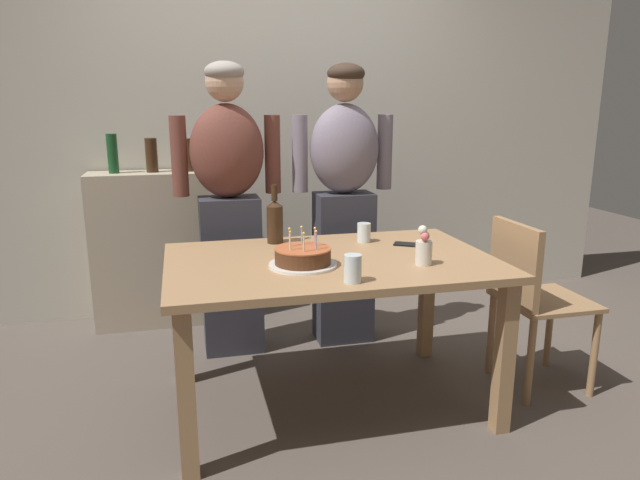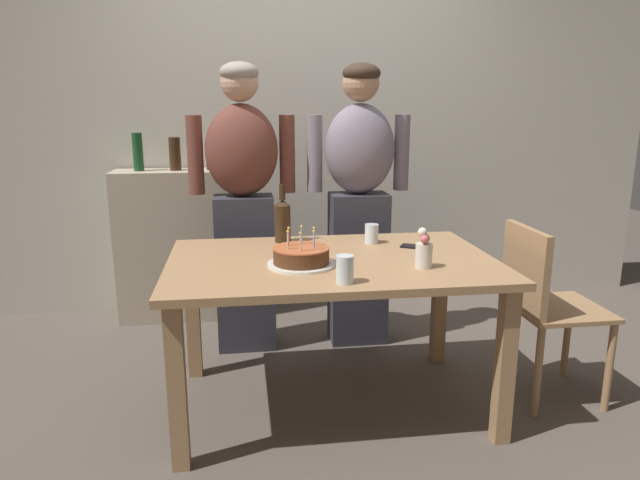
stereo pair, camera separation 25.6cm
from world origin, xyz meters
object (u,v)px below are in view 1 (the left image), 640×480
Objects in this scene: wine_bottle at (275,220)px; napkin_stack at (305,247)px; dining_chair at (530,291)px; water_glass_near at (353,269)px; flower_vase at (424,248)px; birthday_cake at (303,257)px; person_woman_cardigan at (344,201)px; cell_phone at (408,244)px; person_man_bearded at (229,205)px; water_glass_far at (364,233)px.

wine_bottle is 0.22m from napkin_stack.
dining_chair is (1.22, -0.42, -0.34)m from wine_bottle.
wine_bottle reaches higher than water_glass_near.
wine_bottle is 0.80m from flower_vase.
birthday_cake reaches higher than dining_chair.
person_woman_cardigan reaches higher than birthday_cake.
birthday_cake is at bearing -104.24° from napkin_stack.
water_glass_near is at bearing 75.56° from person_woman_cardigan.
flower_vase is (0.38, 0.17, 0.02)m from water_glass_near.
water_glass_near is 1.11m from dining_chair.
cell_phone is at bearing 104.81° from person_woman_cardigan.
person_man_bearded is (-0.20, 0.40, 0.02)m from wine_bottle.
wine_bottle is 0.18× the size of person_man_bearded.
person_man_bearded is at bearing 142.47° from water_glass_far.
napkin_stack is 0.67m from person_woman_cardigan.
water_glass_far is 0.06× the size of person_man_bearded.
birthday_cake is 0.35× the size of dining_chair.
wine_bottle is 0.18× the size of person_woman_cardigan.
cell_phone is 0.17× the size of dining_chair.
napkin_stack is at bearing -49.67° from wine_bottle.
person_woman_cardigan is (-0.09, 0.97, 0.06)m from flower_vase.
flower_vase reaches higher than birthday_cake.
dining_chair is at bearing 12.14° from flower_vase.
wine_bottle is at bearing 39.80° from person_woman_cardigan.
water_glass_near is 0.59m from napkin_stack.
water_glass_near is at bearing -111.86° from water_glass_far.
cell_phone is 0.37m from flower_vase.
cell_phone is (0.20, -0.12, -0.05)m from water_glass_far.
napkin_stack is 0.65m from person_man_bearded.
person_man_bearded is (-0.24, 0.86, 0.09)m from birthday_cake.
water_glass_near is 0.38× the size of wine_bottle.
napkin_stack is at bearing 96.48° from water_glass_near.
water_glass_near is 1.15× the size of water_glass_far.
napkin_stack is at bearing 120.27° from person_man_bearded.
birthday_cake is 2.10× the size of cell_phone.
flower_vase is 0.73m from dining_chair.
birthday_cake is 0.65m from cell_phone.
person_woman_cardigan is (0.48, 0.40, 0.02)m from wine_bottle.
birthday_cake is 0.54m from flower_vase.
person_woman_cardigan is 1.16m from dining_chair.
dining_chair is at bearing 1.53° from birthday_cake.
wine_bottle reaches higher than dining_chair.
person_woman_cardigan is at bearing -180.00° from person_man_bearded.
cell_phone is (0.45, 0.52, -0.05)m from water_glass_near.
birthday_cake reaches higher than water_glass_near.
wine_bottle is 0.45m from person_man_bearded.
person_man_bearded and person_woman_cardigan have the same top height.
birthday_cake is 0.32m from napkin_stack.
person_woman_cardigan reaches higher than water_glass_far.
birthday_cake is at bearing -127.45° from cell_phone.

